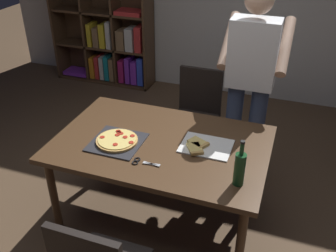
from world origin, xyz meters
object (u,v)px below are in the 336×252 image
(pepperoni_pizza_on_tray, at_px, (117,141))
(wine_bottle, at_px, (240,168))
(chair_far_side, at_px, (197,110))
(bookshelf, at_px, (106,21))
(kitchen_scissors, at_px, (142,162))
(dining_table, at_px, (161,150))
(person_serving_pizza, at_px, (250,79))

(pepperoni_pizza_on_tray, relative_size, wine_bottle, 1.15)
(chair_far_side, xyz_separation_m, wine_bottle, (0.62, -1.28, 0.36))
(pepperoni_pizza_on_tray, bearing_deg, chair_far_side, 75.01)
(bookshelf, distance_m, wine_bottle, 3.52)
(chair_far_side, bearing_deg, pepperoni_pizza_on_tray, -104.99)
(chair_far_side, bearing_deg, wine_bottle, -64.19)
(wine_bottle, distance_m, kitchen_scissors, 0.66)
(bookshelf, xyz_separation_m, kitchen_scissors, (1.64, -2.67, -0.10))
(kitchen_scissors, bearing_deg, dining_table, 83.34)
(chair_far_side, distance_m, bookshelf, 2.21)
(dining_table, distance_m, wine_bottle, 0.71)
(person_serving_pizza, bearing_deg, pepperoni_pizza_on_tray, -131.73)
(wine_bottle, bearing_deg, bookshelf, 130.73)
(chair_far_side, xyz_separation_m, kitchen_scissors, (-0.03, -1.28, 0.24))
(dining_table, relative_size, bookshelf, 0.79)
(person_serving_pizza, bearing_deg, kitchen_scissors, -116.65)
(dining_table, relative_size, person_serving_pizza, 0.89)
(dining_table, bearing_deg, pepperoni_pizza_on_tray, -158.36)
(chair_far_side, distance_m, person_serving_pizza, 0.73)
(pepperoni_pizza_on_tray, relative_size, kitchen_scissors, 1.88)
(dining_table, height_order, bookshelf, bookshelf)
(person_serving_pizza, distance_m, wine_bottle, 1.07)
(dining_table, xyz_separation_m, chair_far_side, (0.00, 0.99, -0.17))
(bookshelf, height_order, kitchen_scissors, bookshelf)
(bookshelf, bearing_deg, person_serving_pizza, -36.53)
(bookshelf, distance_m, person_serving_pizza, 2.71)
(bookshelf, relative_size, kitchen_scissors, 10.09)
(chair_far_side, xyz_separation_m, pepperoni_pizza_on_tray, (-0.30, -1.11, 0.25))
(pepperoni_pizza_on_tray, xyz_separation_m, kitchen_scissors, (0.26, -0.17, -0.01))
(chair_far_side, distance_m, pepperoni_pizza_on_tray, 1.18)
(pepperoni_pizza_on_tray, distance_m, wine_bottle, 0.93)
(chair_far_side, relative_size, kitchen_scissors, 4.66)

